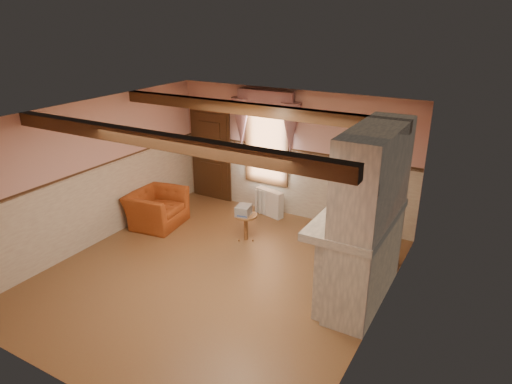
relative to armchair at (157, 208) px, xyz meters
The scene contains 26 objects.
floor 2.52m from the armchair, 25.60° to the right, with size 5.50×6.00×0.01m, color brown.
ceiling 3.48m from the armchair, 25.60° to the right, with size 5.50×6.00×0.01m, color silver.
wall_back 3.13m from the armchair, 40.50° to the left, with size 5.50×0.02×2.80m, color #CE978E.
wall_front 4.77m from the armchair, 61.11° to the right, with size 5.50×0.02×2.80m, color #CE978E.
wall_left 1.57m from the armchair, 114.88° to the right, with size 0.02×6.00×2.80m, color #CE978E.
wall_right 5.22m from the armchair, 12.17° to the right, with size 0.02×6.00×2.80m, color #CE978E.
wainscot 2.52m from the armchair, 25.60° to the right, with size 5.50×6.00×1.50m, color beige, non-canonical shape.
chair_rail 2.74m from the armchair, 25.60° to the right, with size 5.50×6.00×0.08m, color black, non-canonical shape.
firebox 4.28m from the armchair, ahead, with size 0.20×0.95×0.90m, color black.
armchair is the anchor object (origin of this frame).
side_table 2.06m from the armchair, ahead, with size 0.46×0.46×0.55m, color brown.
book_stack 2.04m from the armchair, ahead, with size 0.26×0.32×0.20m, color #B7AD8C.
radiator 2.48m from the armchair, 40.93° to the left, with size 0.70×0.18×0.60m, color white.
bowl 4.65m from the armchair, ahead, with size 0.36×0.36×0.09m, color brown.
mantel_clock 4.65m from the armchair, ahead, with size 0.14×0.24×0.20m, color black.
oil_lamp 4.65m from the armchair, ahead, with size 0.11×0.11×0.28m, color #CC8039.
candle_red 4.73m from the armchair, 12.15° to the right, with size 0.06×0.06×0.16m, color #A7141C.
jar_yellow 4.68m from the armchair, ahead, with size 0.06×0.06×0.12m, color gold.
fireplace 4.81m from the armchair, ahead, with size 0.85×2.00×2.80m, color gray.
mantel 4.63m from the armchair, ahead, with size 1.05×2.05×0.12m, color gray.
overmantel_mirror 4.62m from the armchair, ahead, with size 0.06×1.44×1.04m, color silver.
door 1.99m from the armchair, 85.39° to the left, with size 1.10×0.10×2.10m, color black.
window 2.82m from the armchair, 48.91° to the left, with size 1.06×0.08×2.02m, color white.
window_drapes 3.08m from the armchair, 47.52° to the left, with size 1.30×0.14×1.40m, color gray.
ceiling_beam_front 3.96m from the armchair, 45.35° to the right, with size 5.50×0.18×0.20m, color black.
ceiling_beam_back 3.24m from the armchair, ahead, with size 5.50×0.18×0.20m, color black.
Camera 1 is at (4.01, -5.64, 4.27)m, focal length 32.00 mm.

